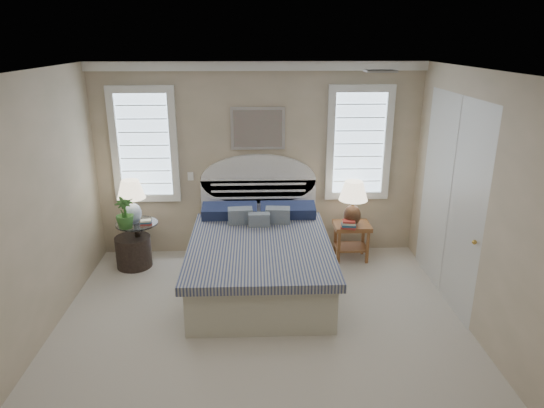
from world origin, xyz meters
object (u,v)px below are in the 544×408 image
at_px(nightstand_right, 352,233).
at_px(lamp_left, 132,197).
at_px(lamp_right, 353,198).
at_px(bed, 260,256).
at_px(side_table_left, 138,239).
at_px(floor_pot, 134,252).

bearing_deg(nightstand_right, lamp_left, -178.29).
height_order(nightstand_right, lamp_left, lamp_left).
distance_m(lamp_left, lamp_right, 2.97).
bearing_deg(bed, side_table_left, 160.26).
xyz_separation_m(bed, nightstand_right, (1.30, 0.69, 0.00)).
distance_m(bed, lamp_right, 1.54).
bearing_deg(side_table_left, bed, -19.74).
height_order(nightstand_right, lamp_right, lamp_right).
distance_m(bed, nightstand_right, 1.47).
bearing_deg(lamp_right, nightstand_right, 70.03).
height_order(bed, side_table_left, bed).
bearing_deg(bed, nightstand_right, 28.03).
distance_m(nightstand_right, floor_pot, 3.03).
relative_size(floor_pot, lamp_left, 0.79).
height_order(side_table_left, nightstand_right, side_table_left).
bearing_deg(side_table_left, lamp_right, 1.15).
bearing_deg(bed, lamp_left, 160.31).
distance_m(bed, floor_pot, 1.82).
bearing_deg(floor_pot, side_table_left, 18.88).
height_order(lamp_left, lamp_right, lamp_left).
height_order(side_table_left, lamp_right, lamp_right).
relative_size(side_table_left, lamp_right, 0.99).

